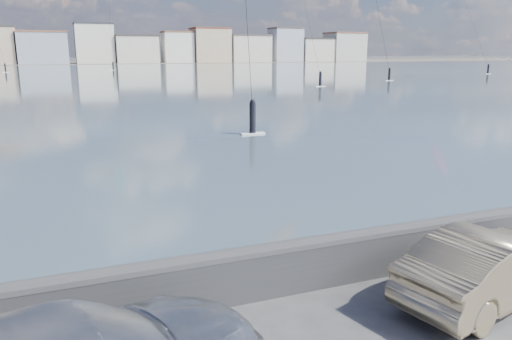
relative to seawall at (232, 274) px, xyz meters
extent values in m
cube|color=#40505E|center=(0.00, 88.80, -0.58)|extent=(500.00, 177.00, 0.00)
cube|color=#4C473D|center=(0.00, 197.30, -0.57)|extent=(500.00, 60.00, 0.00)
cube|color=#28282B|center=(0.00, 0.00, -0.13)|extent=(400.00, 0.35, 0.90)
cylinder|color=#28282B|center=(0.00, 0.00, 0.32)|extent=(400.00, 0.36, 0.36)
cube|color=#9EA8B7|center=(-6.00, 183.30, 4.67)|extent=(16.00, 13.00, 10.50)
cube|color=brown|center=(-6.00, 183.30, 10.22)|extent=(16.32, 13.26, 0.60)
cube|color=silver|center=(11.00, 183.30, 6.17)|extent=(13.00, 10.00, 13.50)
cube|color=#2D2D33|center=(11.00, 183.30, 13.22)|extent=(13.26, 10.20, 0.60)
cube|color=beige|center=(25.50, 183.30, 4.17)|extent=(15.00, 12.00, 9.50)
cube|color=#383330|center=(25.50, 183.30, 9.22)|extent=(15.30, 12.24, 0.60)
cube|color=white|center=(41.00, 183.30, 4.92)|extent=(11.00, 9.00, 11.00)
cube|color=brown|center=(41.00, 183.30, 10.72)|extent=(11.22, 9.18, 0.60)
cube|color=#CCB293|center=(54.00, 183.30, 5.67)|extent=(14.00, 11.00, 12.50)
cube|color=brown|center=(54.00, 183.30, 12.22)|extent=(14.28, 11.22, 0.60)
cube|color=beige|center=(69.50, 183.30, 4.42)|extent=(16.00, 12.00, 10.00)
cube|color=#4C423D|center=(69.50, 183.30, 9.72)|extent=(16.32, 12.24, 0.60)
cube|color=#B2B7C6|center=(86.00, 183.30, 5.92)|extent=(12.00, 10.00, 13.00)
cube|color=#4C423D|center=(86.00, 183.30, 12.72)|extent=(12.24, 10.20, 0.60)
cube|color=beige|center=(99.50, 183.30, 3.92)|extent=(14.00, 11.00, 9.00)
cube|color=#383330|center=(99.50, 183.30, 8.72)|extent=(14.28, 11.22, 0.60)
cube|color=beige|center=(114.00, 183.30, 5.17)|extent=(15.00, 12.00, 11.50)
cube|color=brown|center=(114.00, 183.30, 11.22)|extent=(15.30, 12.24, 0.60)
imported|color=tan|center=(4.58, -1.68, 0.11)|extent=(4.43, 2.43, 1.39)
cube|color=white|center=(45.77, 57.81, -0.53)|extent=(1.40, 0.42, 0.08)
cylinder|color=black|center=(45.77, 57.81, 0.37)|extent=(0.36, 0.36, 1.70)
sphere|color=black|center=(45.77, 57.81, 1.27)|extent=(0.28, 0.28, 0.28)
cube|color=white|center=(10.18, 117.70, -0.53)|extent=(1.40, 0.42, 0.08)
cylinder|color=black|center=(10.18, 117.70, 0.37)|extent=(0.36, 0.36, 1.70)
sphere|color=black|center=(10.18, 117.70, 1.27)|extent=(0.28, 0.28, 0.28)
cylinder|color=black|center=(10.56, 121.36, 14.53)|extent=(0.80, 7.36, 27.62)
cube|color=white|center=(78.29, 69.67, -0.53)|extent=(1.40, 0.42, 0.08)
cylinder|color=black|center=(78.29, 69.67, 0.37)|extent=(0.36, 0.36, 1.70)
sphere|color=black|center=(78.29, 69.67, 1.27)|extent=(0.28, 0.28, 0.28)
cylinder|color=black|center=(78.62, 75.77, 10.21)|extent=(0.68, 12.24, 19.01)
cube|color=white|center=(7.37, 17.94, -0.53)|extent=(1.40, 0.42, 0.08)
cylinder|color=black|center=(7.37, 17.94, 0.37)|extent=(0.36, 0.36, 1.70)
sphere|color=black|center=(7.37, 17.94, 1.27)|extent=(0.28, 0.28, 0.28)
cube|color=white|center=(-12.71, 113.09, -0.53)|extent=(1.40, 0.42, 0.08)
cylinder|color=black|center=(-12.71, 113.09, 0.37)|extent=(0.36, 0.36, 1.70)
sphere|color=black|center=(-12.71, 113.09, 1.27)|extent=(0.28, 0.28, 0.28)
cube|color=white|center=(29.44, 50.30, -0.53)|extent=(1.40, 0.42, 0.08)
cylinder|color=black|center=(29.44, 50.30, 0.37)|extent=(0.36, 0.36, 1.70)
sphere|color=black|center=(29.44, 50.30, 1.27)|extent=(0.28, 0.28, 0.28)
camera|label=1|loc=(-2.74, -8.16, 4.07)|focal=35.00mm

